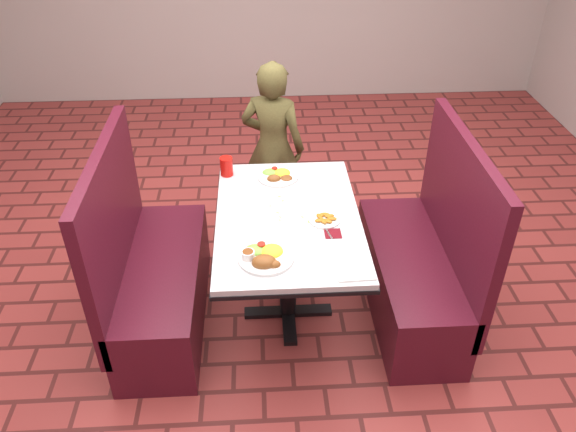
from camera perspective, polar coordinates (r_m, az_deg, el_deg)
The scene contains 14 objects.
dining_table at distance 3.18m, azimuth 0.00°, elevation -1.42°, with size 0.81×1.21×0.75m.
booth_bench_left at distance 3.44m, azimuth -13.46°, elevation -6.21°, with size 0.47×1.20×1.17m.
booth_bench_right at distance 3.51m, azimuth 13.17°, elevation -5.21°, with size 0.47×1.20×1.17m.
diner_person at distance 4.07m, azimuth -1.53°, elevation 6.97°, with size 0.47×0.31×1.28m, color brown.
near_dinner_plate at distance 2.81m, azimuth -2.38°, elevation -3.92°, with size 0.28×0.28×0.09m.
far_dinner_plate at distance 3.47m, azimuth -1.02°, elevation 4.27°, with size 0.25×0.25×0.06m.
plantain_plate at distance 3.09m, azimuth 3.72°, elevation -0.29°, with size 0.17×0.17×0.03m.
maroon_napkin at distance 3.00m, azimuth 4.58°, elevation -1.79°, with size 0.09×0.09×0.00m, color #5D0E16.
spoon_utensil at distance 3.01m, azimuth 4.04°, elevation -1.59°, with size 0.01×0.13×0.00m, color silver.
red_tumbler at distance 3.50m, azimuth -6.27°, elevation 5.04°, with size 0.08×0.08×0.12m, color red.
paper_napkin at distance 2.76m, azimuth 6.85°, elevation -5.62°, with size 0.19×0.14×0.01m, color white.
knife_utensil at distance 2.85m, azimuth -0.87°, elevation -3.75°, with size 0.01×0.17×0.00m, color silver.
fork_utensil at distance 2.84m, azimuth -0.76°, elevation -3.90°, with size 0.01×0.15×0.00m, color silver.
lettuce_shreds at distance 3.18m, azimuth 0.66°, elevation 0.65°, with size 0.28×0.32×0.00m, color #91C34E, non-canonical shape.
Camera 1 is at (-0.15, -2.57, 2.53)m, focal length 35.00 mm.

